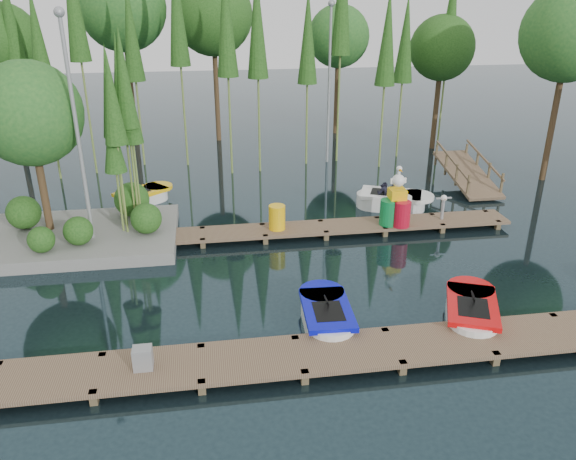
{
  "coord_description": "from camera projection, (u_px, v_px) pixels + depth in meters",
  "views": [
    {
      "loc": [
        -1.8,
        -14.6,
        7.68
      ],
      "look_at": [
        0.5,
        0.5,
        1.1
      ],
      "focal_mm": 35.0,
      "sensor_mm": 36.0,
      "label": 1
    }
  ],
  "objects": [
    {
      "name": "tree_screen",
      "position": [
        192.0,
        29.0,
        23.46
      ],
      "size": [
        34.42,
        18.53,
        10.31
      ],
      "color": "#48331E",
      "rests_on": "ground"
    },
    {
      "name": "utility_cabinet",
      "position": [
        143.0,
        358.0,
        11.78
      ],
      "size": [
        0.4,
        0.34,
        0.49
      ],
      "primitive_type": "cube",
      "color": "gray",
      "rests_on": "near_dock"
    },
    {
      "name": "yellow_barrel",
      "position": [
        277.0,
        217.0,
        18.59
      ],
      "size": [
        0.55,
        0.55,
        0.82
      ],
      "primitive_type": "cylinder",
      "color": "yellow",
      "rests_on": "far_dock"
    },
    {
      "name": "boat_white_far",
      "position": [
        392.0,
        200.0,
        21.26
      ],
      "size": [
        3.16,
        2.31,
        1.36
      ],
      "rotation": [
        0.0,
        0.0,
        0.3
      ],
      "color": "white",
      "rests_on": "ground"
    },
    {
      "name": "far_dock",
      "position": [
        294.0,
        230.0,
        18.86
      ],
      "size": [
        15.0,
        1.2,
        0.5
      ],
      "color": "brown",
      "rests_on": "ground"
    },
    {
      "name": "boat_blue",
      "position": [
        326.0,
        316.0,
        13.84
      ],
      "size": [
        1.28,
        2.61,
        0.86
      ],
      "rotation": [
        0.0,
        0.0,
        -0.05
      ],
      "color": "white",
      "rests_on": "ground"
    },
    {
      "name": "ground_plane",
      "position": [
        274.0,
        272.0,
        16.55
      ],
      "size": [
        90.0,
        90.0,
        0.0
      ],
      "primitive_type": "plane",
      "color": "#1C2F35"
    },
    {
      "name": "lamp_rear",
      "position": [
        329.0,
        71.0,
        25.4
      ],
      "size": [
        0.3,
        0.3,
        7.25
      ],
      "color": "gray",
      "rests_on": "ground"
    },
    {
      "name": "ramp",
      "position": [
        467.0,
        173.0,
        23.46
      ],
      "size": [
        1.5,
        3.94,
        1.49
      ],
      "color": "brown",
      "rests_on": "ground"
    },
    {
      "name": "boat_red",
      "position": [
        471.0,
        312.0,
        13.98
      ],
      "size": [
        2.11,
        2.9,
        0.89
      ],
      "rotation": [
        0.0,
        0.0,
        -0.39
      ],
      "color": "white",
      "rests_on": "ground"
    },
    {
      "name": "drum_cluster",
      "position": [
        398.0,
        207.0,
        18.95
      ],
      "size": [
        1.18,
        1.08,
        2.03
      ],
      "color": "#0D7534",
      "rests_on": "far_dock"
    },
    {
      "name": "lamp_island",
      "position": [
        75.0,
        116.0,
        16.37
      ],
      "size": [
        0.3,
        0.3,
        7.25
      ],
      "color": "gray",
      "rests_on": "ground"
    },
    {
      "name": "near_dock",
      "position": [
        300.0,
        356.0,
        12.37
      ],
      "size": [
        18.0,
        1.5,
        0.5
      ],
      "color": "brown",
      "rests_on": "ground"
    },
    {
      "name": "island",
      "position": [
        58.0,
        146.0,
        17.4
      ],
      "size": [
        6.2,
        4.2,
        6.75
      ],
      "color": "slate",
      "rests_on": "ground"
    },
    {
      "name": "seagull_post",
      "position": [
        443.0,
        203.0,
        19.32
      ],
      "size": [
        0.55,
        0.3,
        0.88
      ],
      "color": "gray",
      "rests_on": "far_dock"
    },
    {
      "name": "boat_yellow_far",
      "position": [
        142.0,
        196.0,
        21.78
      ],
      "size": [
        2.61,
        2.43,
        1.24
      ],
      "rotation": [
        0.0,
        0.0,
        0.35
      ],
      "color": "white",
      "rests_on": "ground"
    }
  ]
}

